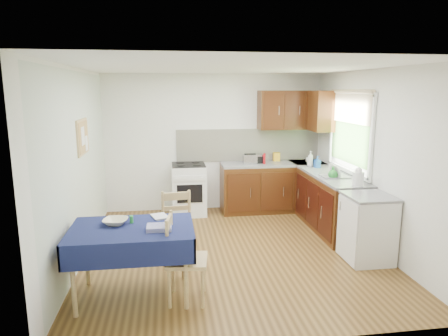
{
  "coord_description": "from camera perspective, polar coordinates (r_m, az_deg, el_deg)",
  "views": [
    {
      "loc": [
        -0.85,
        -5.19,
        2.22
      ],
      "look_at": [
        -0.09,
        0.15,
        1.16
      ],
      "focal_mm": 32.0,
      "sensor_mm": 36.0,
      "label": 1
    }
  ],
  "objects": [
    {
      "name": "floor",
      "position": [
        5.71,
        1.17,
        -11.73
      ],
      "size": [
        4.2,
        4.2,
        0.0
      ],
      "primitive_type": "plane",
      "color": "#4D3214",
      "rests_on": "ground"
    },
    {
      "name": "ceiling",
      "position": [
        5.27,
        1.28,
        14.21
      ],
      "size": [
        4.0,
        4.2,
        0.02
      ],
      "primitive_type": "cube",
      "color": "white",
      "rests_on": "wall_back"
    },
    {
      "name": "wall_back",
      "position": [
        7.4,
        -1.41,
        3.63
      ],
      "size": [
        4.0,
        0.02,
        2.5
      ],
      "primitive_type": "cube",
      "color": "white",
      "rests_on": "ground"
    },
    {
      "name": "wall_front",
      "position": [
        3.35,
        7.05,
        -5.77
      ],
      "size": [
        4.0,
        0.02,
        2.5
      ],
      "primitive_type": "cube",
      "color": "white",
      "rests_on": "ground"
    },
    {
      "name": "wall_left",
      "position": [
        5.4,
        -20.21,
        0.13
      ],
      "size": [
        0.02,
        4.2,
        2.5
      ],
      "primitive_type": "cube",
      "color": "silver",
      "rests_on": "ground"
    },
    {
      "name": "wall_right",
      "position": [
        6.0,
        20.43,
        1.15
      ],
      "size": [
        0.02,
        4.2,
        2.5
      ],
      "primitive_type": "cube",
      "color": "white",
      "rests_on": "ground"
    },
    {
      "name": "base_cabinets",
      "position": [
        7.04,
        10.5,
        -3.75
      ],
      "size": [
        1.9,
        2.3,
        0.86
      ],
      "color": "#372109",
      "rests_on": "ground"
    },
    {
      "name": "worktop_back",
      "position": [
        7.37,
        7.02,
        0.6
      ],
      "size": [
        1.9,
        0.6,
        0.04
      ],
      "primitive_type": "cube",
      "color": "slate",
      "rests_on": "base_cabinets"
    },
    {
      "name": "worktop_right",
      "position": [
        6.51,
        15.19,
        -1.11
      ],
      "size": [
        0.6,
        1.7,
        0.04
      ],
      "primitive_type": "cube",
      "color": "slate",
      "rests_on": "base_cabinets"
    },
    {
      "name": "worktop_corner",
      "position": [
        7.56,
        11.79,
        0.72
      ],
      "size": [
        0.6,
        0.6,
        0.04
      ],
      "primitive_type": "cube",
      "color": "slate",
      "rests_on": "base_cabinets"
    },
    {
      "name": "splashback",
      "position": [
        7.5,
        3.56,
        3.33
      ],
      "size": [
        2.7,
        0.02,
        0.6
      ],
      "primitive_type": "cube",
      "color": "#EDE4C9",
      "rests_on": "wall_back"
    },
    {
      "name": "upper_cabinets",
      "position": [
        7.39,
        10.8,
        8.1
      ],
      "size": [
        1.2,
        0.85,
        0.7
      ],
      "color": "#372109",
      "rests_on": "wall_back"
    },
    {
      "name": "stove",
      "position": [
        7.21,
        -5.05,
        -3.0
      ],
      "size": [
        0.6,
        0.61,
        0.92
      ],
      "color": "white",
      "rests_on": "ground"
    },
    {
      "name": "window",
      "position": [
        6.55,
        17.55,
        5.67
      ],
      "size": [
        0.04,
        1.48,
        1.26
      ],
      "color": "#305322",
      "rests_on": "wall_right"
    },
    {
      "name": "fridge",
      "position": [
        5.58,
        19.81,
        -8.09
      ],
      "size": [
        0.58,
        0.6,
        0.89
      ],
      "color": "white",
      "rests_on": "ground"
    },
    {
      "name": "corkboard",
      "position": [
        5.64,
        -19.54,
        4.2
      ],
      "size": [
        0.04,
        0.62,
        0.47
      ],
      "color": "#A78753",
      "rests_on": "wall_left"
    },
    {
      "name": "dining_table",
      "position": [
        4.41,
        -12.99,
        -9.55
      ],
      "size": [
        1.3,
        0.88,
        0.79
      ],
      "rotation": [
        0.0,
        0.0,
        -0.1
      ],
      "color": "#111041",
      "rests_on": "ground"
    },
    {
      "name": "chair_far",
      "position": [
        5.39,
        -6.97,
        -7.52
      ],
      "size": [
        0.46,
        0.46,
        0.95
      ],
      "rotation": [
        0.0,
        0.0,
        3.25
      ],
      "color": "#A78753",
      "rests_on": "ground"
    },
    {
      "name": "chair_near",
      "position": [
        4.32,
        -5.97,
        -12.37
      ],
      "size": [
        0.47,
        0.47,
        0.95
      ],
      "rotation": [
        0.0,
        0.0,
        1.44
      ],
      "color": "#A78753",
      "rests_on": "ground"
    },
    {
      "name": "toaster",
      "position": [
        7.21,
        3.72,
        1.29
      ],
      "size": [
        0.25,
        0.15,
        0.19
      ],
      "rotation": [
        0.0,
        0.0,
        -0.44
      ],
      "color": "#B7B7BC",
      "rests_on": "worktop_back"
    },
    {
      "name": "sandwich_press",
      "position": [
        7.33,
        4.51,
        1.37
      ],
      "size": [
        0.27,
        0.23,
        0.16
      ],
      "rotation": [
        0.0,
        0.0,
        0.09
      ],
      "color": "black",
      "rests_on": "worktop_back"
    },
    {
      "name": "sauce_bottle",
      "position": [
        7.2,
        5.78,
        1.33
      ],
      "size": [
        0.04,
        0.04,
        0.19
      ],
      "primitive_type": "cylinder",
      "color": "#AD0D14",
      "rests_on": "worktop_back"
    },
    {
      "name": "yellow_packet",
      "position": [
        7.54,
        7.5,
        1.61
      ],
      "size": [
        0.14,
        0.11,
        0.16
      ],
      "primitive_type": "cube",
      "rotation": [
        0.0,
        0.0,
        -0.32
      ],
      "color": "yellow",
      "rests_on": "worktop_back"
    },
    {
      "name": "dish_rack",
      "position": [
        6.35,
        15.5,
        -1.04
      ],
      "size": [
        0.4,
        0.31,
        0.19
      ],
      "rotation": [
        0.0,
        0.0,
        0.44
      ],
      "color": "gray",
      "rests_on": "worktop_right"
    },
    {
      "name": "kettle",
      "position": [
        5.84,
        18.62,
        -1.32
      ],
      "size": [
        0.15,
        0.15,
        0.26
      ],
      "color": "white",
      "rests_on": "worktop_right"
    },
    {
      "name": "cup",
      "position": [
        7.44,
        12.07,
        1.09
      ],
      "size": [
        0.14,
        0.14,
        0.1
      ],
      "primitive_type": "imported",
      "rotation": [
        0.0,
        0.0,
        0.18
      ],
      "color": "white",
      "rests_on": "worktop_back"
    },
    {
      "name": "soap_bottle_a",
      "position": [
        7.08,
        12.23,
        1.27
      ],
      "size": [
        0.12,
        0.12,
        0.27
      ],
      "primitive_type": "imported",
      "rotation": [
        0.0,
        0.0,
        0.13
      ],
      "color": "white",
      "rests_on": "worktop_right"
    },
    {
      "name": "soap_bottle_b",
      "position": [
        7.02,
        13.18,
        0.86
      ],
      "size": [
        0.1,
        0.1,
        0.2
      ],
      "primitive_type": "imported",
      "rotation": [
        0.0,
        0.0,
        1.71
      ],
      "color": "#1E52AF",
      "rests_on": "worktop_right"
    },
    {
      "name": "soap_bottle_c",
      "position": [
        6.22,
        15.29,
        -0.63
      ],
      "size": [
        0.2,
        0.2,
        0.18
      ],
      "primitive_type": "imported",
      "rotation": [
        0.0,
        0.0,
        3.8
      ],
      "color": "#23832D",
      "rests_on": "worktop_right"
    },
    {
      "name": "plate_bowl",
      "position": [
        4.5,
        -15.24,
        -7.39
      ],
      "size": [
        0.3,
        0.3,
        0.06
      ],
      "primitive_type": "imported",
      "rotation": [
        0.0,
        0.0,
        -0.19
      ],
      "color": "beige",
      "rests_on": "dining_table"
    },
    {
      "name": "book",
      "position": [
        4.62,
        -10.14,
        -6.97
      ],
      "size": [
        0.23,
        0.27,
        0.02
      ],
      "primitive_type": "imported",
      "rotation": [
        0.0,
        0.0,
        0.33
      ],
      "color": "white",
      "rests_on": "dining_table"
    },
    {
      "name": "spice_jar",
      "position": [
        4.5,
        -13.08,
        -7.16
      ],
      "size": [
        0.04,
        0.04,
        0.08
      ],
      "primitive_type": "cylinder",
      "color": "green",
      "rests_on": "dining_table"
    },
    {
      "name": "tea_towel",
      "position": [
        4.25,
        -9.24,
        -8.39
      ],
      "size": [
        0.26,
        0.21,
        0.05
      ],
      "primitive_type": "cube",
      "rotation": [
        0.0,
        0.0,
        -0.03
      ],
      "color": "navy",
      "rests_on": "dining_table"
    }
  ]
}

